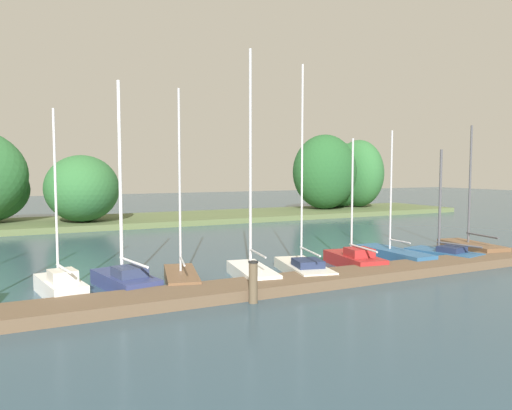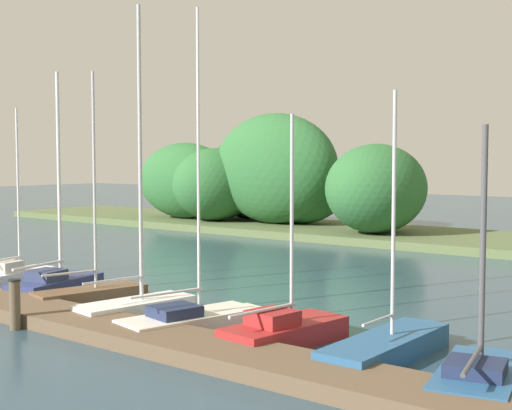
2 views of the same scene
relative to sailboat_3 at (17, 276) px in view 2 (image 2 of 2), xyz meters
The scene contains 11 objects.
dock_pier 5.97m from the sailboat_3, 23.39° to the right, with size 29.05×1.80×0.35m.
far_shore 21.95m from the sailboat_3, 71.19° to the left, with size 61.23×8.30×7.19m.
sailboat_3 is the anchor object (origin of this frame).
sailboat_4 2.04m from the sailboat_3, ahead, with size 1.86×3.62×6.97m.
sailboat_5 3.99m from the sailboat_3, ahead, with size 1.78×3.55×6.82m.
sailboat_6 6.53m from the sailboat_3, ahead, with size 1.64×3.58×8.32m.
sailboat_7 8.67m from the sailboat_3, ahead, with size 2.05×4.05×7.97m.
sailboat_8 11.30m from the sailboat_3, ahead, with size 1.70×3.53×5.29m.
sailboat_9 13.71m from the sailboat_3, ahead, with size 1.18×4.24×5.72m.
sailboat_10 15.97m from the sailboat_3, ahead, with size 2.02×3.56×4.91m.
mooring_piling_1 6.22m from the sailboat_3, 33.79° to the right, with size 0.31×0.31×1.27m.
Camera 2 is at (15.23, 1.82, 4.30)m, focal length 50.00 mm.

